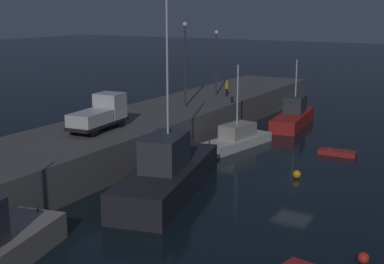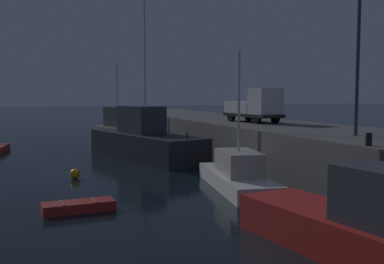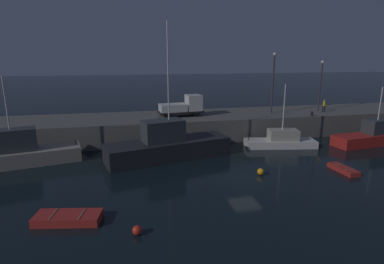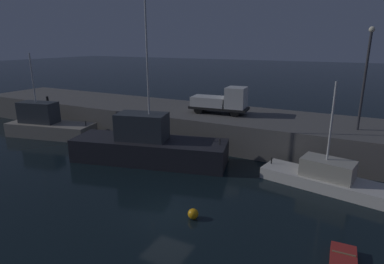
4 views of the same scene
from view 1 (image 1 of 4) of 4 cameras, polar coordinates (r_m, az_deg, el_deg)
The scene contains 13 objects.
ground_plane at distance 38.40m, azimuth 10.72°, elevation -5.55°, with size 320.00×320.00×0.00m, color black.
pier_quay at distance 45.17m, azimuth -7.83°, elevation -0.78°, with size 69.74×8.75×2.80m.
fishing_trawler_red at distance 57.53m, azimuth 10.67°, elevation 1.69°, with size 9.80×3.68×6.85m.
fishing_boat_blue at distance 47.93m, azimuth 4.70°, elevation -0.69°, with size 8.43×3.83×7.29m.
fishing_boat_orange at distance 35.68m, azimuth -2.63°, elevation -4.50°, with size 13.30×6.64×13.62m.
dinghy_orange_near at distance 46.81m, azimuth 15.14°, elevation -2.13°, with size 1.25×3.11×0.46m.
mooring_buoy_near at distance 27.94m, azimuth 17.69°, elevation -12.59°, with size 0.58×0.58×0.58m, color red.
mooring_buoy_mid at distance 39.81m, azimuth 11.04°, elevation -4.43°, with size 0.61×0.61×0.61m, color orange.
lamp_post_west at distance 51.26m, azimuth -0.75°, elevation 7.86°, with size 0.44×0.44×8.00m.
lamp_post_east at distance 58.13m, azimuth 2.59°, elevation 7.92°, with size 0.44×0.44×6.96m.
utility_truck at distance 42.27m, azimuth -9.69°, elevation 1.89°, with size 5.92×2.59×2.70m.
dockworker at distance 57.92m, azimuth 3.69°, elevation 4.77°, with size 0.46×0.37×1.74m.
bollard_central at distance 54.13m, azimuth 4.27°, elevation 3.43°, with size 0.28×0.28×0.58m, color black.
Camera 1 is at (-34.50, -11.79, 12.08)m, focal length 50.35 mm.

